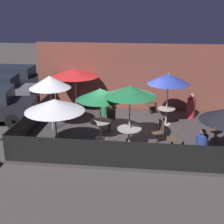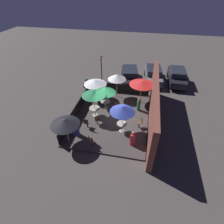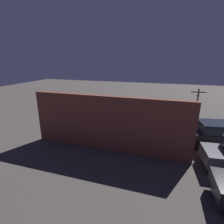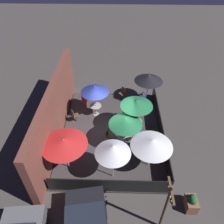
{
  "view_description": "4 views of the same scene",
  "coord_description": "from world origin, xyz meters",
  "px_view_note": "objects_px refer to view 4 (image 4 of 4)",
  "views": [
    {
      "loc": [
        0.84,
        -12.23,
        5.34
      ],
      "look_at": [
        -0.58,
        -0.56,
        1.2
      ],
      "focal_mm": 50.0,
      "sensor_mm": 36.0,
      "label": 1
    },
    {
      "loc": [
        11.5,
        2.34,
        9.61
      ],
      "look_at": [
        0.8,
        0.18,
        1.18
      ],
      "focal_mm": 28.0,
      "sensor_mm": 36.0,
      "label": 2
    },
    {
      "loc": [
        -3.3,
        12.67,
        5.47
      ],
      "look_at": [
        0.84,
        -0.17,
        1.37
      ],
      "focal_mm": 28.0,
      "sensor_mm": 36.0,
      "label": 3
    },
    {
      "loc": [
        -9.7,
        -0.31,
        10.08
      ],
      "look_at": [
        0.52,
        -0.01,
        1.33
      ],
      "focal_mm": 35.0,
      "sensor_mm": 36.0,
      "label": 4
    }
  ],
  "objects_px": {
    "dining_table_2": "(125,137)",
    "patio_umbrella_6": "(152,143)",
    "dining_table_0": "(96,108)",
    "patron_0": "(142,100)",
    "patio_chair_0": "(109,135)",
    "planter_box": "(191,203)",
    "patio_chair_2": "(123,93)",
    "patron_2": "(73,141)",
    "patio_umbrella_1": "(137,103)",
    "patio_umbrella_5": "(64,142)",
    "patio_chair_1": "(136,108)",
    "patron_1": "(84,97)",
    "patio_umbrella_2": "(126,121)",
    "patio_chair_3": "(126,113)",
    "light_post": "(166,206)",
    "patio_umbrella_0": "(95,89)",
    "patio_chair_4": "(75,115)",
    "dining_table_1": "(135,123)",
    "patio_umbrella_4": "(149,78)",
    "patio_umbrella_3": "(113,149)"
  },
  "relations": [
    {
      "from": "patio_chair_0",
      "to": "planter_box",
      "type": "xyz_separation_m",
      "value": [
        -3.96,
        -3.94,
        -0.22
      ]
    },
    {
      "from": "patio_umbrella_6",
      "to": "patron_1",
      "type": "relative_size",
      "value": 1.75
    },
    {
      "from": "patio_umbrella_1",
      "to": "patron_1",
      "type": "distance_m",
      "value": 4.73
    },
    {
      "from": "patio_chair_4",
      "to": "patio_chair_1",
      "type": "bearing_deg",
      "value": -16.51
    },
    {
      "from": "patio_chair_3",
      "to": "light_post",
      "type": "bearing_deg",
      "value": -13.64
    },
    {
      "from": "patio_umbrella_1",
      "to": "patio_umbrella_2",
      "type": "distance_m",
      "value": 1.39
    },
    {
      "from": "dining_table_0",
      "to": "patio_umbrella_1",
      "type": "bearing_deg",
      "value": -120.16
    },
    {
      "from": "patron_2",
      "to": "dining_table_2",
      "type": "bearing_deg",
      "value": -169.92
    },
    {
      "from": "patio_chair_2",
      "to": "patio_chair_3",
      "type": "xyz_separation_m",
      "value": [
        -2.26,
        -0.21,
        -0.02
      ]
    },
    {
      "from": "patio_umbrella_3",
      "to": "patio_umbrella_5",
      "type": "relative_size",
      "value": 1.04
    },
    {
      "from": "patio_umbrella_5",
      "to": "patron_2",
      "type": "height_order",
      "value": "patio_umbrella_5"
    },
    {
      "from": "patio_chair_2",
      "to": "patio_chair_4",
      "type": "xyz_separation_m",
      "value": [
        -2.61,
        3.15,
        -0.01
      ]
    },
    {
      "from": "patio_chair_2",
      "to": "patron_2",
      "type": "height_order",
      "value": "patron_2"
    },
    {
      "from": "dining_table_0",
      "to": "patron_1",
      "type": "bearing_deg",
      "value": 38.46
    },
    {
      "from": "patio_umbrella_0",
      "to": "dining_table_1",
      "type": "height_order",
      "value": "patio_umbrella_0"
    },
    {
      "from": "patio_umbrella_2",
      "to": "patio_umbrella_4",
      "type": "height_order",
      "value": "patio_umbrella_2"
    },
    {
      "from": "dining_table_2",
      "to": "patio_umbrella_6",
      "type": "bearing_deg",
      "value": -138.33
    },
    {
      "from": "patio_umbrella_6",
      "to": "patio_chair_2",
      "type": "xyz_separation_m",
      "value": [
        5.99,
        1.35,
        -1.26
      ]
    },
    {
      "from": "patio_chair_2",
      "to": "planter_box",
      "type": "relative_size",
      "value": 1.02
    },
    {
      "from": "patio_chair_1",
      "to": "patron_0",
      "type": "bearing_deg",
      "value": 157.87
    },
    {
      "from": "patio_umbrella_1",
      "to": "patron_1",
      "type": "xyz_separation_m",
      "value": [
        2.69,
        3.51,
        -1.68
      ]
    },
    {
      "from": "patio_umbrella_4",
      "to": "patio_chair_0",
      "type": "relative_size",
      "value": 2.21
    },
    {
      "from": "patio_chair_0",
      "to": "patron_2",
      "type": "xyz_separation_m",
      "value": [
        -0.58,
        2.03,
        0.06
      ]
    },
    {
      "from": "patio_chair_1",
      "to": "patron_2",
      "type": "relative_size",
      "value": 0.78
    },
    {
      "from": "patio_umbrella_0",
      "to": "patio_chair_0",
      "type": "bearing_deg",
      "value": -157.87
    },
    {
      "from": "patio_chair_3",
      "to": "patio_chair_4",
      "type": "height_order",
      "value": "patio_chair_4"
    },
    {
      "from": "patio_umbrella_0",
      "to": "dining_table_2",
      "type": "relative_size",
      "value": 2.77
    },
    {
      "from": "dining_table_1",
      "to": "patron_1",
      "type": "bearing_deg",
      "value": 52.57
    },
    {
      "from": "patio_umbrella_6",
      "to": "dining_table_0",
      "type": "relative_size",
      "value": 2.77
    },
    {
      "from": "patio_umbrella_1",
      "to": "dining_table_2",
      "type": "height_order",
      "value": "patio_umbrella_1"
    },
    {
      "from": "patio_umbrella_6",
      "to": "patio_chair_1",
      "type": "relative_size",
      "value": 2.24
    },
    {
      "from": "patio_chair_1",
      "to": "patron_2",
      "type": "distance_m",
      "value": 4.93
    },
    {
      "from": "patron_0",
      "to": "planter_box",
      "type": "height_order",
      "value": "patron_0"
    },
    {
      "from": "patio_chair_1",
      "to": "patron_2",
      "type": "bearing_deg",
      "value": -43.84
    },
    {
      "from": "dining_table_2",
      "to": "patron_1",
      "type": "xyz_separation_m",
      "value": [
        3.88,
        2.87,
        -0.06
      ]
    },
    {
      "from": "patron_1",
      "to": "patron_2",
      "type": "height_order",
      "value": "patron_2"
    },
    {
      "from": "patio_chair_0",
      "to": "planter_box",
      "type": "height_order",
      "value": "patio_chair_0"
    },
    {
      "from": "dining_table_2",
      "to": "patron_2",
      "type": "distance_m",
      "value": 2.97
    },
    {
      "from": "patio_umbrella_5",
      "to": "patio_chair_1",
      "type": "xyz_separation_m",
      "value": [
        4.55,
        -3.85,
        -1.5
      ]
    },
    {
      "from": "patio_umbrella_1",
      "to": "light_post",
      "type": "distance_m",
      "value": 5.86
    },
    {
      "from": "patio_chair_2",
      "to": "light_post",
      "type": "xyz_separation_m",
      "value": [
        -9.15,
        -1.55,
        1.19
      ]
    },
    {
      "from": "patio_umbrella_2",
      "to": "patio_chair_0",
      "type": "height_order",
      "value": "patio_umbrella_2"
    },
    {
      "from": "dining_table_0",
      "to": "patron_0",
      "type": "bearing_deg",
      "value": -71.59
    },
    {
      "from": "dining_table_0",
      "to": "planter_box",
      "type": "height_order",
      "value": "planter_box"
    },
    {
      "from": "patio_umbrella_2",
      "to": "planter_box",
      "type": "xyz_separation_m",
      "value": [
        -3.7,
        -3.01,
        -1.58
      ]
    },
    {
      "from": "patron_2",
      "to": "patio_chair_4",
      "type": "bearing_deg",
      "value": -79.16
    },
    {
      "from": "patio_umbrella_0",
      "to": "patio_umbrella_5",
      "type": "bearing_deg",
      "value": 165.81
    },
    {
      "from": "dining_table_2",
      "to": "patron_2",
      "type": "relative_size",
      "value": 0.69
    },
    {
      "from": "patio_umbrella_1",
      "to": "patio_chair_2",
      "type": "xyz_separation_m",
      "value": [
        3.37,
        0.72,
        -1.69
      ]
    },
    {
      "from": "patio_umbrella_4",
      "to": "dining_table_1",
      "type": "bearing_deg",
      "value": 162.24
    }
  ]
}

